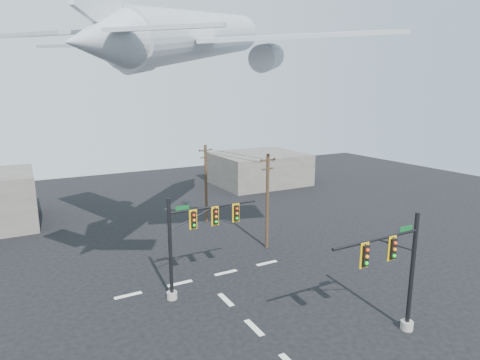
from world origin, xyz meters
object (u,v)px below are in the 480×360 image
airliner (200,37)px  signal_mast_near (397,274)px  utility_pole_b (206,182)px  utility_pole_a (267,200)px  signal_mast_far (193,239)px

airliner → signal_mast_near: bearing=-113.8°
signal_mast_near → utility_pole_b: bearing=91.8°
utility_pole_a → signal_mast_near: bearing=-105.7°
signal_mast_far → utility_pole_a: 10.90m
signal_mast_near → utility_pole_b: 25.99m
signal_mast_near → airliner: airliner is taller
signal_mast_near → airliner: size_ratio=0.29×
signal_mast_far → airliner: size_ratio=0.29×
signal_mast_near → utility_pole_a: 15.93m
utility_pole_a → utility_pole_b: (-1.83, 10.09, -0.09)m
signal_mast_far → airliner: (2.73, 4.46, 14.54)m
utility_pole_b → signal_mast_near: bearing=-102.3°
signal_mast_near → utility_pole_b: utility_pole_b is taller
signal_mast_far → utility_pole_b: bearing=63.1°
signal_mast_near → utility_pole_b: (-0.81, 25.97, 0.60)m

